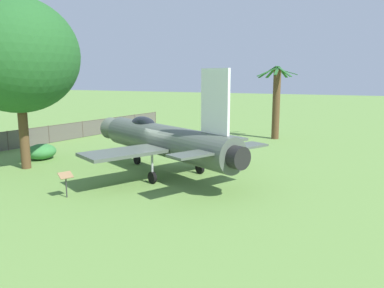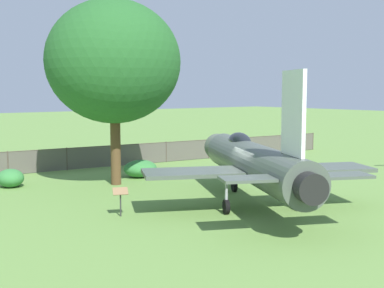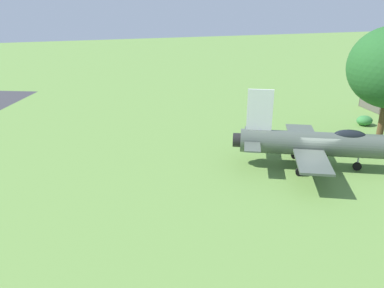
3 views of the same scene
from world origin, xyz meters
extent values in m
plane|color=#668E42|center=(0.00, 0.00, 0.00)|extent=(200.00, 200.00, 0.00)
cylinder|color=#4C564C|center=(0.00, 0.00, 1.87)|extent=(6.18, 10.16, 1.71)
cylinder|color=black|center=(2.43, 4.93, 1.87)|extent=(1.18, 0.99, 1.03)
ellipsoid|color=black|center=(-1.02, -2.07, 2.60)|extent=(1.78, 2.37, 0.84)
cube|color=white|center=(1.76, 3.57, 4.21)|extent=(0.92, 1.68, 2.96)
cube|color=#4C564C|center=(2.79, -0.79, 1.66)|extent=(4.51, 3.64, 0.16)
cube|color=#4C564C|center=(-2.33, 1.73, 1.66)|extent=(4.51, 3.64, 0.16)
cube|color=#4C564C|center=(3.52, 3.17, 2.05)|extent=(2.10, 1.78, 0.10)
cube|color=#4C564C|center=(0.38, 4.73, 2.05)|extent=(2.10, 1.78, 0.10)
cylinder|color=#A5A8AD|center=(-1.39, -2.82, 1.00)|extent=(0.12, 0.12, 1.40)
cylinder|color=black|center=(-1.39, -2.82, 0.30)|extent=(0.43, 0.62, 0.60)
cylinder|color=#A5A8AD|center=(1.86, 0.25, 1.00)|extent=(0.12, 0.12, 1.40)
cylinder|color=black|center=(1.86, 0.25, 0.30)|extent=(0.43, 0.62, 0.60)
cylinder|color=#A5A8AD|center=(-0.93, 1.63, 1.00)|extent=(0.12, 0.12, 1.40)
cylinder|color=black|center=(-0.93, 1.63, 0.30)|extent=(0.43, 0.62, 0.60)
cylinder|color=brown|center=(2.29, -8.12, 2.26)|extent=(0.54, 0.54, 4.52)
cylinder|color=#4C4238|center=(9.49, -14.94, 0.72)|extent=(0.08, 0.08, 1.45)
cylinder|color=#4C4238|center=(13.01, -15.34, 0.72)|extent=(0.08, 0.08, 1.45)
ellipsoid|color=#387F3D|center=(7.01, -10.80, 0.47)|extent=(1.34, 1.56, 0.95)
cylinder|color=#333333|center=(5.43, -2.04, 0.45)|extent=(0.06, 0.06, 0.90)
cube|color=olive|center=(5.43, -2.04, 1.02)|extent=(0.71, 0.60, 0.25)
camera|label=1|loc=(17.69, 9.95, 5.33)|focal=35.34mm
camera|label=2|loc=(14.82, 14.82, 4.96)|focal=45.84mm
camera|label=3|loc=(-21.45, 16.33, 11.54)|focal=35.82mm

